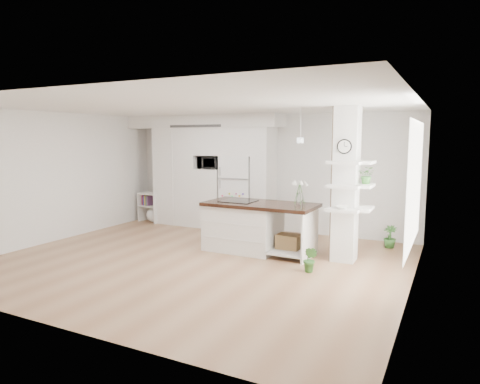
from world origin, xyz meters
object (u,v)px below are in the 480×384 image
(kitchen_island, at_px, (249,225))
(bookshelf, at_px, (152,209))
(floor_plant_a, at_px, (310,259))
(refrigerator, at_px, (240,193))

(kitchen_island, height_order, bookshelf, kitchen_island)
(bookshelf, relative_size, floor_plant_a, 1.77)
(bookshelf, bearing_deg, refrigerator, 14.63)
(kitchen_island, distance_m, bookshelf, 3.76)
(refrigerator, xyz_separation_m, bookshelf, (-2.45, -0.19, -0.55))
(refrigerator, height_order, floor_plant_a, refrigerator)
(refrigerator, height_order, bookshelf, refrigerator)
(floor_plant_a, bearing_deg, refrigerator, 135.89)
(kitchen_island, bearing_deg, bookshelf, 158.35)
(kitchen_island, bearing_deg, floor_plant_a, -27.41)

